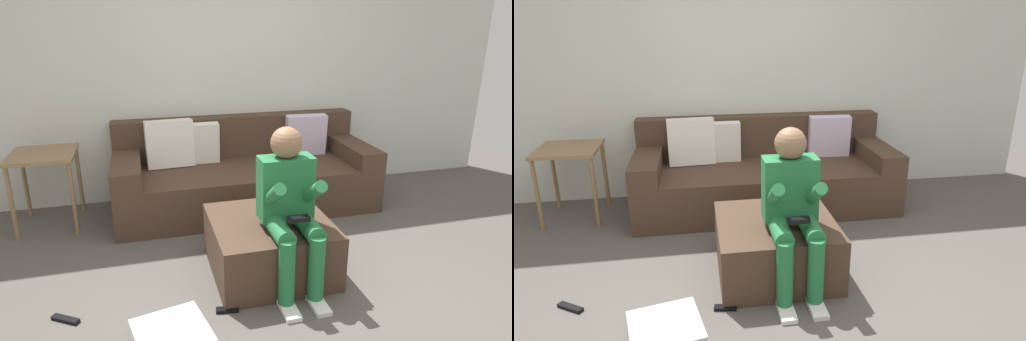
# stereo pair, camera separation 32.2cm
# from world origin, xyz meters

# --- Properties ---
(ground_plane) EXTENTS (7.94, 7.94, 0.00)m
(ground_plane) POSITION_xyz_m (0.00, 0.00, 0.00)
(ground_plane) COLOR #544F49
(wall_back) EXTENTS (6.11, 0.10, 2.66)m
(wall_back) POSITION_xyz_m (0.00, 2.14, 1.33)
(wall_back) COLOR silver
(wall_back) RESTS_ON ground_plane
(couch_sectional) EXTENTS (2.42, 0.95, 0.86)m
(couch_sectional) POSITION_xyz_m (0.08, 1.68, 0.31)
(couch_sectional) COLOR #473326
(couch_sectional) RESTS_ON ground_plane
(ottoman) EXTENTS (0.82, 0.81, 0.40)m
(ottoman) POSITION_xyz_m (-0.03, 0.45, 0.20)
(ottoman) COLOR #473326
(ottoman) RESTS_ON ground_plane
(person_seated) EXTENTS (0.36, 0.62, 1.08)m
(person_seated) POSITION_xyz_m (0.05, 0.25, 0.60)
(person_seated) COLOR #26723F
(person_seated) RESTS_ON ground_plane
(storage_bin) EXTENTS (0.47, 0.47, 0.08)m
(storage_bin) POSITION_xyz_m (-0.77, -0.13, 0.04)
(storage_bin) COLOR silver
(storage_bin) RESTS_ON ground_plane
(side_table) EXTENTS (0.52, 0.55, 0.66)m
(side_table) POSITION_xyz_m (-1.67, 1.68, 0.56)
(side_table) COLOR olive
(side_table) RESTS_ON ground_plane
(remote_by_storage_bin) EXTENTS (0.15, 0.07, 0.02)m
(remote_by_storage_bin) POSITION_xyz_m (-0.42, 0.05, 0.01)
(remote_by_storage_bin) COLOR black
(remote_by_storage_bin) RESTS_ON ground_plane
(remote_under_side_table) EXTENTS (0.18, 0.14, 0.02)m
(remote_under_side_table) POSITION_xyz_m (-1.38, 0.22, 0.01)
(remote_under_side_table) COLOR black
(remote_under_side_table) RESTS_ON ground_plane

